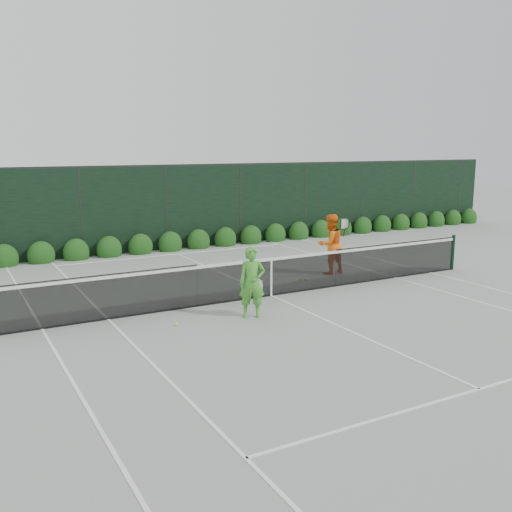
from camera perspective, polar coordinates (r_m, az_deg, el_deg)
ground at (r=14.40m, az=1.52°, el=-4.01°), size 80.00×80.00×0.00m
tennis_net at (r=14.26m, az=1.44°, el=-1.96°), size 12.90×0.10×1.07m
player_woman at (r=12.46m, az=-0.39°, el=-2.67°), size 0.69×0.57×1.57m
player_man at (r=16.84m, az=7.44°, el=1.19°), size 0.95×0.73×1.76m
court_lines at (r=14.39m, az=1.52°, el=-3.99°), size 11.03×23.83×0.01m
windscreen_fence at (r=11.86m, az=8.20°, el=0.13°), size 32.00×21.07×3.06m
hedge_row at (r=20.69m, az=-8.57°, el=1.17°), size 31.66×0.65×0.94m
tennis_balls at (r=14.27m, az=0.08°, el=-4.00°), size 4.72×2.24×0.07m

